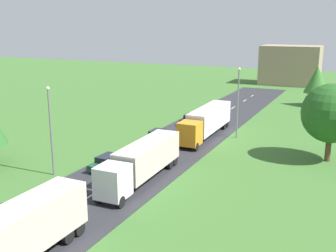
{
  "coord_description": "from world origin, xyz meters",
  "views": [
    {
      "loc": [
        20.13,
        0.15,
        14.49
      ],
      "look_at": [
        0.34,
        41.55,
        3.0
      ],
      "focal_mm": 43.18,
      "sensor_mm": 36.0,
      "label": 1
    }
  ],
  "objects": [
    {
      "name": "road",
      "position": [
        0.0,
        24.5,
        0.03
      ],
      "size": [
        10.0,
        140.0,
        0.06
      ],
      "primitive_type": "cube",
      "color": "#2B2B30",
      "rests_on": "ground"
    },
    {
      "name": "lane_marking_centre",
      "position": [
        0.0,
        22.37,
        0.07
      ],
      "size": [
        0.16,
        124.16,
        0.01
      ],
      "color": "white",
      "rests_on": "road"
    },
    {
      "name": "lamppost_third",
      "position": [
        6.11,
        50.44,
        5.11
      ],
      "size": [
        0.36,
        0.36,
        9.25
      ],
      "color": "slate",
      "rests_on": "ground"
    },
    {
      "name": "car_fifth",
      "position": [
        -2.17,
        54.64,
        0.85
      ],
      "size": [
        2.01,
        4.18,
        1.52
      ],
      "color": "black",
      "rests_on": "road"
    },
    {
      "name": "lamppost_second",
      "position": [
        -6.46,
        29.39,
        4.92
      ],
      "size": [
        0.36,
        0.36,
        8.86
      ],
      "color": "slate",
      "rests_on": "ground"
    },
    {
      "name": "truck_second",
      "position": [
        2.37,
        31.61,
        2.09
      ],
      "size": [
        2.82,
        12.66,
        3.54
      ],
      "color": "white",
      "rests_on": "road"
    },
    {
      "name": "truck_third",
      "position": [
        2.31,
        49.27,
        2.17
      ],
      "size": [
        2.71,
        14.19,
        3.7
      ],
      "color": "orange",
      "rests_on": "road"
    },
    {
      "name": "car_third",
      "position": [
        -2.51,
        32.85,
        0.82
      ],
      "size": [
        1.95,
        4.19,
        1.46
      ],
      "color": "#19472D",
      "rests_on": "road"
    },
    {
      "name": "tree_oak",
      "position": [
        17.74,
        45.66,
        5.34
      ],
      "size": [
        6.4,
        6.4,
        8.56
      ],
      "color": "#513823",
      "rests_on": "ground"
    },
    {
      "name": "tree_pine",
      "position": [
        13.03,
        77.75,
        4.92
      ],
      "size": [
        4.46,
        4.46,
        7.4
      ],
      "color": "#513823",
      "rests_on": "ground"
    },
    {
      "name": "distant_building",
      "position": [
        4.02,
        104.64,
        4.8
      ],
      "size": [
        14.07,
        9.29,
        9.6
      ],
      "primitive_type": "cube",
      "color": "#9E846B",
      "rests_on": "ground"
    },
    {
      "name": "truck_lead",
      "position": [
        2.29,
        15.39,
        2.22
      ],
      "size": [
        2.52,
        12.63,
        3.78
      ],
      "color": "white",
      "rests_on": "road"
    },
    {
      "name": "car_fourth",
      "position": [
        -2.45,
        44.03,
        0.85
      ],
      "size": [
        1.9,
        4.1,
        1.52
      ],
      "color": "red",
      "rests_on": "road"
    }
  ]
}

